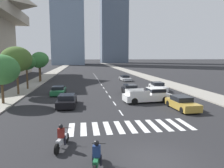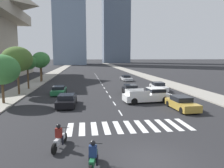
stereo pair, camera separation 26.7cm
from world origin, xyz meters
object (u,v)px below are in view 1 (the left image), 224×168
(sedan_silver_3, at_px, (125,78))
(sedan_black_2, at_px, (130,90))
(street_tree_second, at_px, (16,59))
(street_tree_fourth, at_px, (39,61))
(motorcycle_lead, at_px, (62,139))
(sedan_white_5, at_px, (158,87))
(pickup_truck, at_px, (149,95))
(sedan_gold_1, at_px, (182,103))
(street_tree_fifth, at_px, (40,59))
(sedan_green_4, at_px, (58,91))
(street_tree_third, at_px, (26,62))
(sedan_black_0, at_px, (67,101))
(motorcycle_trailing, at_px, (97,158))
(street_tree_nearest, at_px, (1,70))

(sedan_silver_3, bearing_deg, sedan_black_2, -13.28)
(street_tree_second, bearing_deg, street_tree_fourth, 90.00)
(motorcycle_lead, relative_size, street_tree_fourth, 0.39)
(sedan_white_5, bearing_deg, pickup_truck, -23.59)
(sedan_gold_1, bearing_deg, sedan_silver_3, 178.89)
(motorcycle_lead, height_order, street_tree_fifth, street_tree_fifth)
(sedan_green_4, bearing_deg, sedan_gold_1, -127.52)
(sedan_green_4, distance_m, street_tree_fifth, 17.57)
(sedan_green_4, xyz_separation_m, street_tree_third, (-5.46, 5.21, 3.85))
(sedan_black_0, height_order, street_tree_second, street_tree_second)
(pickup_truck, bearing_deg, motorcycle_trailing, -122.61)
(sedan_black_2, height_order, sedan_silver_3, sedan_black_2)
(street_tree_second, bearing_deg, sedan_black_2, -4.66)
(sedan_black_0, distance_m, sedan_gold_1, 12.15)
(street_tree_third, bearing_deg, sedan_black_0, -60.10)
(street_tree_second, bearing_deg, pickup_truck, -21.98)
(motorcycle_trailing, bearing_deg, street_tree_nearest, 44.22)
(motorcycle_trailing, bearing_deg, pickup_truck, -15.30)
(motorcycle_trailing, bearing_deg, sedan_silver_3, -1.95)
(street_tree_fourth, bearing_deg, street_tree_nearest, -90.00)
(motorcycle_trailing, distance_m, pickup_truck, 15.71)
(sedan_silver_3, distance_m, street_tree_fourth, 18.73)
(motorcycle_lead, xyz_separation_m, sedan_silver_3, (10.75, 33.15, -0.02))
(street_tree_nearest, height_order, street_tree_fourth, street_tree_fourth)
(motorcycle_lead, xyz_separation_m, motorcycle_trailing, (1.87, -2.62, 0.00))
(motorcycle_lead, relative_size, street_tree_second, 0.33)
(pickup_truck, distance_m, sedan_silver_3, 21.88)
(sedan_black_0, height_order, street_tree_third, street_tree_third)
(sedan_green_4, height_order, street_tree_nearest, street_tree_nearest)
(sedan_white_5, bearing_deg, sedan_black_0, -54.06)
(motorcycle_lead, height_order, sedan_black_0, motorcycle_lead)
(sedan_black_0, distance_m, sedan_silver_3, 25.13)
(sedan_silver_3, relative_size, street_tree_second, 0.71)
(street_tree_second, bearing_deg, sedan_silver_3, 39.44)
(pickup_truck, xyz_separation_m, street_tree_nearest, (-16.66, 1.05, 3.11))
(motorcycle_trailing, relative_size, street_tree_nearest, 0.39)
(street_tree_fourth, height_order, street_tree_fifth, street_tree_fifth)
(motorcycle_lead, distance_m, sedan_silver_3, 34.85)
(sedan_green_4, bearing_deg, motorcycle_trailing, -168.80)
(pickup_truck, bearing_deg, sedan_gold_1, -65.14)
(street_tree_second, height_order, street_tree_fifth, street_tree_second)
(sedan_black_2, distance_m, street_tree_second, 16.32)
(sedan_black_0, relative_size, sedan_white_5, 0.97)
(sedan_black_0, height_order, sedan_green_4, sedan_black_0)
(motorcycle_lead, xyz_separation_m, street_tree_nearest, (-7.59, 12.39, 3.34))
(street_tree_fourth, bearing_deg, street_tree_fifth, 90.00)
(sedan_silver_3, xyz_separation_m, street_tree_third, (-18.34, -10.06, 3.86))
(motorcycle_trailing, xyz_separation_m, sedan_black_0, (-2.31, 13.26, 0.03))
(sedan_gold_1, relative_size, street_tree_nearest, 0.79)
(sedan_silver_3, bearing_deg, street_tree_fifth, -96.83)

